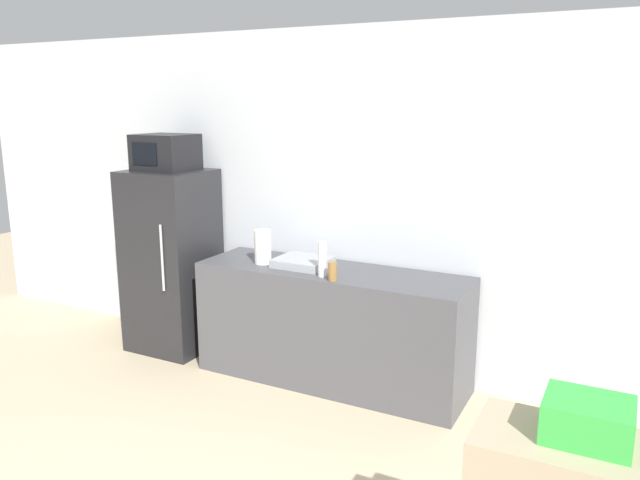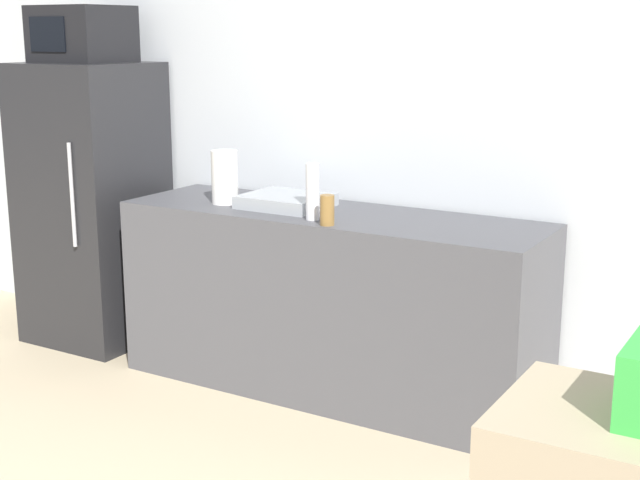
{
  "view_description": "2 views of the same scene",
  "coord_description": "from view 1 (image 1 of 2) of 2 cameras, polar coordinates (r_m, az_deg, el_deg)",
  "views": [
    {
      "loc": [
        1.91,
        -1.1,
        2.07
      ],
      "look_at": [
        0.21,
        2.17,
        1.24
      ],
      "focal_mm": 35.0,
      "sensor_mm": 36.0,
      "label": 1
    },
    {
      "loc": [
        1.98,
        -0.65,
        1.68
      ],
      "look_at": [
        0.43,
        1.96,
        0.96
      ],
      "focal_mm": 50.0,
      "sensor_mm": 36.0,
      "label": 2
    }
  ],
  "objects": [
    {
      "name": "bottle_tall",
      "position": [
        4.34,
        0.21,
        -1.75
      ],
      "size": [
        0.06,
        0.06,
        0.25
      ],
      "primitive_type": "cylinder",
      "color": "silver",
      "rests_on": "counter"
    },
    {
      "name": "bottle_short",
      "position": [
        4.25,
        1.16,
        -2.9
      ],
      "size": [
        0.06,
        0.06,
        0.13
      ],
      "primitive_type": "cylinder",
      "color": "olive",
      "rests_on": "counter"
    },
    {
      "name": "basket",
      "position": [
        2.15,
        23.28,
        -14.87
      ],
      "size": [
        0.26,
        0.21,
        0.13
      ],
      "primitive_type": "cube",
      "color": "green",
      "rests_on": "shelf_cabinet"
    },
    {
      "name": "refrigerator",
      "position": [
        5.36,
        -13.41,
        -1.84
      ],
      "size": [
        0.65,
        0.62,
        1.51
      ],
      "color": "#232326",
      "rests_on": "ground_plane"
    },
    {
      "name": "counter",
      "position": [
        4.67,
        1.04,
        -7.87
      ],
      "size": [
        2.02,
        0.6,
        0.86
      ],
      "primitive_type": "cube",
      "color": "#4C4C51",
      "rests_on": "ground_plane"
    },
    {
      "name": "paper_towel_roll",
      "position": [
        4.71,
        -5.25,
        -0.62
      ],
      "size": [
        0.13,
        0.13,
        0.26
      ],
      "primitive_type": "cylinder",
      "color": "white",
      "rests_on": "counter"
    },
    {
      "name": "sink_basin",
      "position": [
        4.64,
        -1.59,
        -2.03
      ],
      "size": [
        0.38,
        0.34,
        0.06
      ],
      "primitive_type": "cube",
      "color": "#9EA3A8",
      "rests_on": "counter"
    },
    {
      "name": "wall_back",
      "position": [
        4.74,
        3.29,
        3.32
      ],
      "size": [
        8.0,
        0.06,
        2.6
      ],
      "primitive_type": "cube",
      "color": "silver",
      "rests_on": "ground_plane"
    },
    {
      "name": "microwave",
      "position": [
        5.22,
        -13.93,
        7.79
      ],
      "size": [
        0.45,
        0.39,
        0.29
      ],
      "color": "black",
      "rests_on": "refrigerator"
    }
  ]
}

